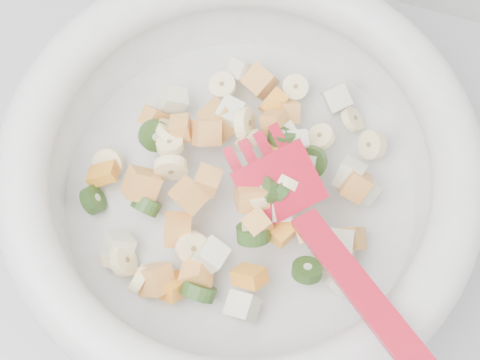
% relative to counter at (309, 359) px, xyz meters
% --- Properties ---
extents(counter, '(2.00, 0.60, 0.90)m').
position_rel_counter_xyz_m(counter, '(0.00, 0.00, 0.00)').
color(counter, '#98989D').
rests_on(counter, ground).
extents(mixing_bowl, '(0.39, 0.38, 0.15)m').
position_rel_counter_xyz_m(mixing_bowl, '(-0.11, 0.04, 0.51)').
color(mixing_bowl, beige).
rests_on(mixing_bowl, counter).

